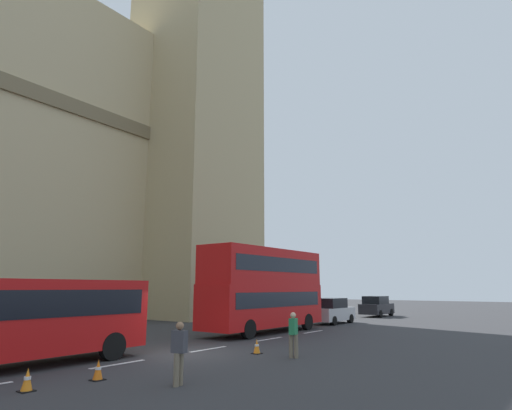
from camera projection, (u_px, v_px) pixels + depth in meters
The scene contains 10 objects.
ground_plane at pixel (182, 354), 17.18m from camera, with size 160.00×160.00×0.00m, color #333335.
lane_centre_marking at pixel (168, 356), 16.58m from camera, with size 25.20×0.16×0.01m.
double_decker_bus at pixel (265, 286), 25.58m from camera, with size 9.47×2.54×4.90m.
sedan_lead at pixel (332, 311), 31.68m from camera, with size 4.40×1.86×1.85m.
sedan_trailing at pixel (377, 306), 39.56m from camera, with size 4.40×1.86×1.85m.
traffic_cone_west at pixel (27, 380), 10.94m from camera, with size 0.36×0.36×0.58m.
traffic_cone_middle at pixel (98, 370), 12.27m from camera, with size 0.36×0.36×0.58m.
traffic_cone_east at pixel (257, 346), 17.18m from camera, with size 0.36×0.36×0.58m.
pedestrian_near_cones at pixel (179, 351), 11.69m from camera, with size 0.35×0.45×1.69m.
pedestrian_by_kerb at pixel (293, 333), 16.25m from camera, with size 0.44×0.35×1.69m.
Camera 1 is at (-12.65, -13.17, 2.62)m, focal length 29.83 mm.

